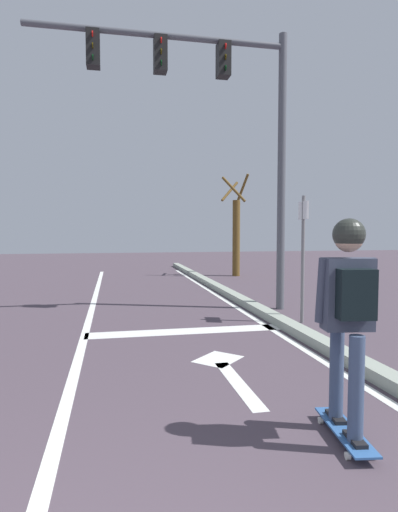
# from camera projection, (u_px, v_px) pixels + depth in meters

# --- Properties ---
(lane_line_center) EXTENTS (0.12, 20.00, 0.01)m
(lane_line_center) POSITION_uv_depth(u_px,v_px,m) (85.00, 334.00, 6.44)
(lane_line_center) COLOR white
(lane_line_center) RESTS_ON ground
(lane_line_curbside) EXTENTS (0.12, 20.00, 0.01)m
(lane_line_curbside) POSITION_uv_depth(u_px,v_px,m) (265.00, 325.00, 7.03)
(lane_line_curbside) COLOR white
(lane_line_curbside) RESTS_ON ground
(stop_bar) EXTENTS (3.08, 0.40, 0.01)m
(stop_bar) POSITION_uv_depth(u_px,v_px,m) (185.00, 331.00, 6.61)
(stop_bar) COLOR white
(stop_bar) RESTS_ON ground
(lane_arrow_stem) EXTENTS (0.16, 1.40, 0.01)m
(lane_arrow_stem) POSITION_uv_depth(u_px,v_px,m) (238.00, 384.00, 4.34)
(lane_arrow_stem) COLOR white
(lane_arrow_stem) RESTS_ON ground
(lane_arrow_head) EXTENTS (0.71, 0.71, 0.01)m
(lane_arrow_head) POSITION_uv_depth(u_px,v_px,m) (218.00, 359.00, 5.17)
(lane_arrow_head) COLOR white
(lane_arrow_head) RESTS_ON ground
(curb_strip) EXTENTS (0.24, 24.00, 0.14)m
(curb_strip) POSITION_uv_depth(u_px,v_px,m) (280.00, 321.00, 7.08)
(curb_strip) COLOR #949E8F
(curb_strip) RESTS_ON ground
(skateboard) EXTENTS (0.30, 0.82, 0.08)m
(skateboard) POSITION_uv_depth(u_px,v_px,m) (345.00, 431.00, 3.18)
(skateboard) COLOR #2F5A97
(skateboard) RESTS_ON ground
(skater) EXTENTS (0.44, 0.61, 1.59)m
(skater) POSITION_uv_depth(u_px,v_px,m) (349.00, 299.00, 3.10)
(skater) COLOR #3C4D6C
(skater) RESTS_ON skateboard
(traffic_signal_mast) EXTENTS (4.90, 0.34, 5.43)m
(traffic_signal_mast) POSITION_uv_depth(u_px,v_px,m) (212.00, 102.00, 7.99)
(traffic_signal_mast) COLOR #52555D
(traffic_signal_mast) RESTS_ON ground
(street_sign_post) EXTENTS (0.10, 0.44, 2.18)m
(street_sign_post) POSITION_uv_depth(u_px,v_px,m) (303.00, 240.00, 7.16)
(street_sign_post) COLOR slate
(street_sign_post) RESTS_ON ground
(roadside_tree) EXTENTS (1.03, 1.08, 3.58)m
(roadside_tree) POSITION_uv_depth(u_px,v_px,m) (236.00, 232.00, 14.66)
(roadside_tree) COLOR brown
(roadside_tree) RESTS_ON ground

